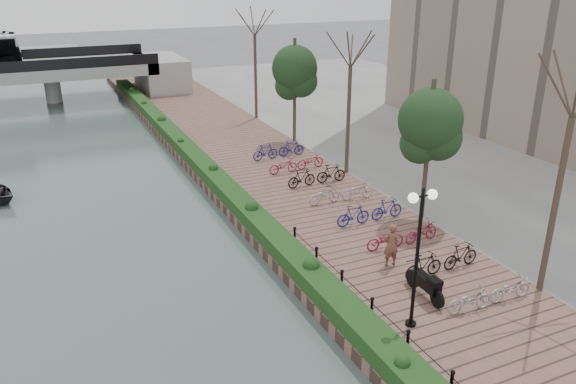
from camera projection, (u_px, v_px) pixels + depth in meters
promenade at (272, 178)px, 32.13m from camera, size 8.00×75.00×0.50m
inland_pavement at (487, 144)px, 38.34m from camera, size 24.00×75.00×0.50m
hedge at (202, 164)px, 32.72m from camera, size 1.10×56.00×0.60m
chain_fence at (389, 325)px, 17.81m from camera, size 0.10×14.10×0.70m
lamppost at (420, 229)px, 17.12m from camera, size 1.02×0.32×4.80m
motorcycle at (425, 283)px, 19.77m from camera, size 0.62×1.82×1.13m
pedestrian at (391, 245)px, 21.78m from camera, size 0.69×0.49×1.79m
bicycle_parking at (356, 203)px, 26.81m from camera, size 2.40×19.89×1.00m
street_trees at (382, 132)px, 28.35m from camera, size 3.20×37.12×6.80m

